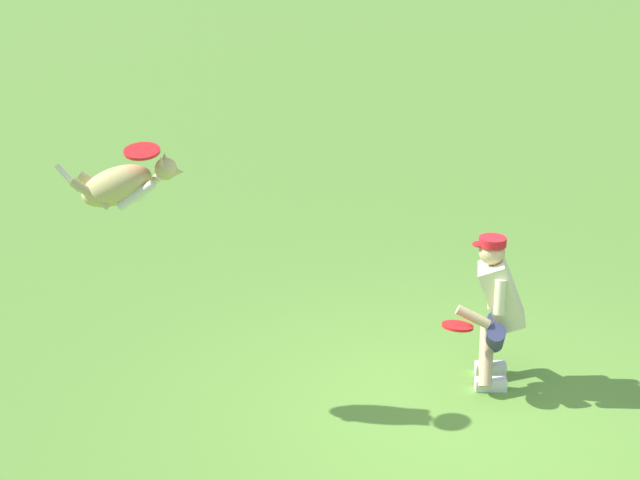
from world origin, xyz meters
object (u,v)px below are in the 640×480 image
person (496,306)px  frisbee_held (457,326)px  frisbee_flying (142,151)px  dog (122,185)px

person → frisbee_held: 0.40m
frisbee_flying → frisbee_held: frisbee_flying is taller
dog → frisbee_flying: 0.33m
dog → frisbee_held: 2.86m
dog → frisbee_held: bearing=4.4°
frisbee_held → dog: bearing=-1.5°
person → frisbee_held: bearing=38.4°
person → frisbee_flying: frisbee_flying is taller
person → frisbee_held: person is taller
person → frisbee_flying: (2.78, 0.16, 1.36)m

